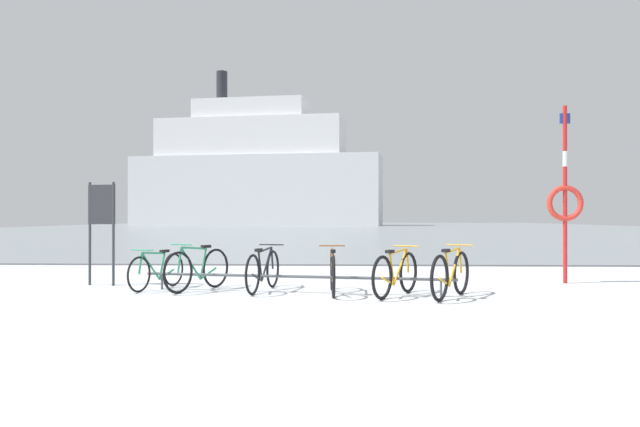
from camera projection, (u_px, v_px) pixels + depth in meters
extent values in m
cube|color=silver|center=(272.00, 377.00, 4.99)|extent=(80.00, 22.00, 0.08)
cube|color=gray|center=(337.00, 228.00, 70.95)|extent=(80.00, 110.00, 0.08)
cube|color=#47474C|center=(320.00, 266.00, 15.99)|extent=(80.00, 0.50, 0.05)
cylinder|color=#4C5156|center=(295.00, 277.00, 10.19)|extent=(5.39, 0.96, 0.05)
cylinder|color=#4C5156|center=(162.00, 282.00, 10.69)|extent=(0.04, 0.04, 0.28)
cylinder|color=#4C5156|center=(441.00, 288.00, 9.69)|extent=(0.04, 0.04, 0.28)
torus|color=black|center=(139.00, 274.00, 10.25)|extent=(0.24, 0.60, 0.62)
torus|color=black|center=(173.00, 270.00, 11.19)|extent=(0.24, 0.60, 0.62)
cylinder|color=#2D8C60|center=(151.00, 266.00, 10.55)|extent=(0.21, 0.51, 0.53)
cylinder|color=#2D8C60|center=(162.00, 266.00, 10.86)|extent=(0.09, 0.19, 0.47)
cylinder|color=#2D8C60|center=(154.00, 253.00, 10.62)|extent=(0.25, 0.63, 0.08)
cylinder|color=#2D8C60|center=(167.00, 274.00, 10.99)|extent=(0.18, 0.43, 0.17)
cylinder|color=#2D8C60|center=(140.00, 264.00, 10.28)|extent=(0.07, 0.12, 0.37)
cube|color=black|center=(165.00, 251.00, 10.93)|extent=(0.14, 0.22, 0.05)
cylinder|color=#2D8C60|center=(142.00, 250.00, 10.32)|extent=(0.44, 0.17, 0.02)
torus|color=black|center=(178.00, 273.00, 10.08)|extent=(0.36, 0.66, 0.72)
torus|color=black|center=(216.00, 268.00, 10.95)|extent=(0.36, 0.66, 0.72)
cylinder|color=#2D8C60|center=(191.00, 264.00, 10.36)|extent=(0.27, 0.49, 0.61)
cylinder|color=#2D8C60|center=(203.00, 264.00, 10.64)|extent=(0.12, 0.18, 0.54)
cylinder|color=#2D8C60|center=(194.00, 248.00, 10.43)|extent=(0.33, 0.60, 0.09)
cylinder|color=#2D8C60|center=(208.00, 273.00, 10.76)|extent=(0.23, 0.41, 0.20)
cylinder|color=#2D8C60|center=(180.00, 260.00, 10.11)|extent=(0.08, 0.11, 0.43)
cube|color=black|center=(206.00, 246.00, 10.71)|extent=(0.16, 0.21, 0.05)
cylinder|color=#2D8C60|center=(181.00, 245.00, 10.14)|extent=(0.42, 0.23, 0.02)
torus|color=black|center=(273.00, 269.00, 10.97)|extent=(0.17, 0.68, 0.68)
torus|color=black|center=(253.00, 275.00, 9.90)|extent=(0.17, 0.68, 0.68)
cylinder|color=#1E2328|center=(267.00, 264.00, 10.62)|extent=(0.15, 0.57, 0.58)
cylinder|color=#1E2328|center=(260.00, 267.00, 10.28)|extent=(0.07, 0.20, 0.52)
cylinder|color=#1E2328|center=(265.00, 250.00, 10.54)|extent=(0.17, 0.71, 0.08)
cylinder|color=#1E2328|center=(257.00, 278.00, 10.13)|extent=(0.13, 0.48, 0.19)
cylinder|color=#1E2328|center=(272.00, 258.00, 10.93)|extent=(0.06, 0.12, 0.41)
cube|color=black|center=(259.00, 250.00, 10.20)|extent=(0.12, 0.21, 0.05)
cylinder|color=#1E2328|center=(271.00, 245.00, 10.89)|extent=(0.46, 0.11, 0.02)
torus|color=black|center=(332.00, 271.00, 10.53)|extent=(0.08, 0.69, 0.69)
torus|color=black|center=(333.00, 277.00, 9.54)|extent=(0.08, 0.69, 0.69)
cylinder|color=brown|center=(332.00, 266.00, 10.21)|extent=(0.06, 0.52, 0.58)
cylinder|color=brown|center=(333.00, 269.00, 9.89)|extent=(0.04, 0.18, 0.52)
cylinder|color=brown|center=(332.00, 251.00, 10.14)|extent=(0.06, 0.65, 0.08)
cylinder|color=brown|center=(333.00, 280.00, 9.75)|extent=(0.05, 0.43, 0.19)
cylinder|color=brown|center=(332.00, 260.00, 10.49)|extent=(0.04, 0.11, 0.41)
cube|color=black|center=(333.00, 251.00, 9.81)|extent=(0.09, 0.20, 0.05)
cylinder|color=brown|center=(332.00, 246.00, 10.46)|extent=(0.46, 0.04, 0.02)
torus|color=black|center=(408.00, 272.00, 10.22)|extent=(0.39, 0.63, 0.70)
torus|color=black|center=(382.00, 278.00, 9.35)|extent=(0.39, 0.63, 0.70)
cylinder|color=gold|center=(400.00, 267.00, 9.94)|extent=(0.30, 0.49, 0.59)
cylinder|color=gold|center=(392.00, 269.00, 9.65)|extent=(0.12, 0.18, 0.52)
cylinder|color=gold|center=(398.00, 251.00, 9.87)|extent=(0.36, 0.60, 0.08)
cylinder|color=gold|center=(388.00, 281.00, 9.53)|extent=(0.25, 0.41, 0.19)
cylinder|color=gold|center=(407.00, 261.00, 10.19)|extent=(0.09, 0.12, 0.41)
cube|color=black|center=(390.00, 251.00, 9.59)|extent=(0.17, 0.21, 0.05)
cylinder|color=gold|center=(406.00, 246.00, 10.16)|extent=(0.41, 0.25, 0.02)
torus|color=black|center=(461.00, 273.00, 9.99)|extent=(0.40, 0.66, 0.72)
torus|color=black|center=(440.00, 278.00, 9.13)|extent=(0.40, 0.66, 0.72)
cylinder|color=gold|center=(455.00, 267.00, 9.71)|extent=(0.30, 0.48, 0.61)
cylinder|color=gold|center=(448.00, 270.00, 9.43)|extent=(0.12, 0.18, 0.54)
cylinder|color=gold|center=(453.00, 250.00, 9.65)|extent=(0.36, 0.59, 0.09)
cylinder|color=gold|center=(444.00, 282.00, 9.31)|extent=(0.25, 0.40, 0.20)
cylinder|color=gold|center=(460.00, 260.00, 9.96)|extent=(0.09, 0.11, 0.43)
cube|color=black|center=(446.00, 251.00, 9.37)|extent=(0.17, 0.21, 0.05)
cylinder|color=gold|center=(460.00, 245.00, 9.93)|extent=(0.41, 0.25, 0.02)
cylinder|color=#33383D|center=(90.00, 234.00, 11.35)|extent=(0.05, 0.05, 1.96)
cylinder|color=#33383D|center=(113.00, 234.00, 11.25)|extent=(0.05, 0.05, 1.96)
cube|color=#2D2D33|center=(102.00, 204.00, 11.30)|extent=(0.55, 0.13, 0.75)
cylinder|color=red|center=(565.00, 194.00, 11.68)|extent=(0.08, 0.08, 3.48)
cylinder|color=white|center=(565.00, 159.00, 11.69)|extent=(0.09, 0.09, 0.30)
torus|color=red|center=(565.00, 203.00, 11.68)|extent=(0.72, 0.11, 0.72)
cube|color=navy|center=(565.00, 118.00, 11.69)|extent=(0.20, 0.03, 0.20)
cube|color=silver|center=(257.00, 191.00, 88.02)|extent=(37.26, 13.63, 10.08)
cube|color=white|center=(251.00, 139.00, 88.21)|extent=(28.06, 11.11, 5.55)
cube|color=white|center=(251.00, 110.00, 88.23)|extent=(17.06, 8.37, 2.82)
cylinder|color=#26262D|center=(222.00, 87.00, 89.00)|extent=(1.62, 1.62, 4.54)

